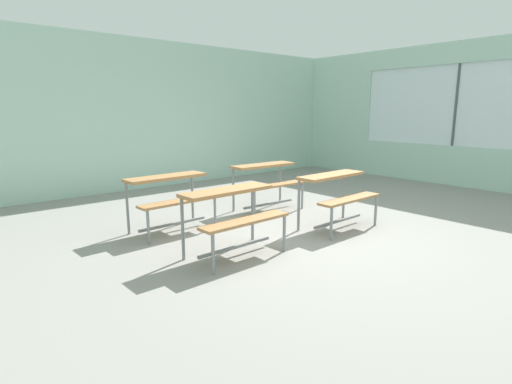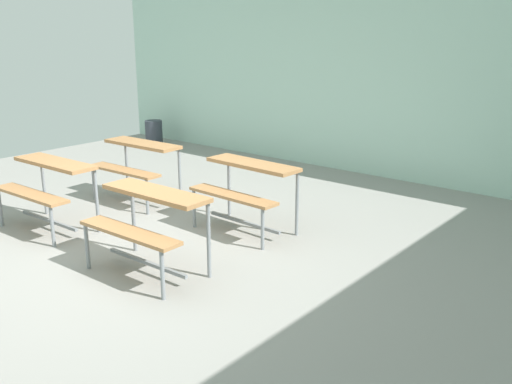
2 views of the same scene
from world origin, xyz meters
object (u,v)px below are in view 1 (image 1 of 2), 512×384
object	(u,v)px
desk_bench_r1c1	(267,176)
desk_bench_r1c0	(171,190)
desk_bench_r0c0	(233,206)
desk_bench_r0c1	(337,188)

from	to	relation	value
desk_bench_r1c1	desk_bench_r1c0	bearing A→B (deg)	-176.44
desk_bench_r1c0	desk_bench_r1c1	distance (m)	1.77
desk_bench_r0c0	desk_bench_r1c1	xyz separation A→B (m)	(1.69, 1.31, 0.00)
desk_bench_r0c1	desk_bench_r1c0	world-z (taller)	same
desk_bench_r0c0	desk_bench_r1c1	bearing A→B (deg)	36.44
desk_bench_r0c1	desk_bench_r1c1	size ratio (longest dim) A/B	0.99
desk_bench_r0c1	desk_bench_r1c0	xyz separation A→B (m)	(-1.80, 1.35, 0.00)
desk_bench_r0c0	desk_bench_r0c1	size ratio (longest dim) A/B	1.00
desk_bench_r0c0	desk_bench_r0c1	world-z (taller)	same
desk_bench_r1c0	desk_bench_r0c0	bearing A→B (deg)	-88.56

